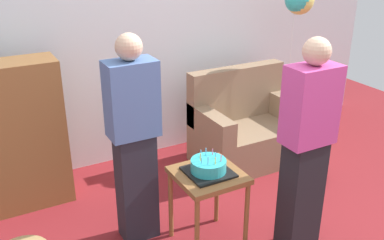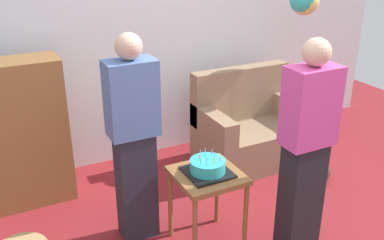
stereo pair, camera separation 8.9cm
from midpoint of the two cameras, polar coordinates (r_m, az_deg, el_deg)
wall_back at (r=4.53m, az=-7.59°, el=11.48°), size 6.00×0.10×2.70m
couch at (r=4.66m, az=6.42°, el=-1.19°), size 1.10×0.70×0.96m
bookshelf at (r=4.03m, az=-22.48°, el=-1.82°), size 0.80×0.36×1.60m
side_table at (r=3.31m, az=1.31°, el=-8.28°), size 0.48×0.48×0.62m
birthday_cake at (r=3.23m, az=1.34°, el=-6.06°), size 0.32×0.32×0.17m
person_blowing_candles at (r=3.28m, az=-8.24°, el=-2.69°), size 0.36×0.22×1.63m
person_holding_cake at (r=3.24m, az=13.65°, el=-3.53°), size 0.36×0.22×1.63m
handbag at (r=4.47m, az=15.10°, el=-6.50°), size 0.28×0.14×0.20m
balloon_bunch at (r=4.64m, az=13.10°, el=14.85°), size 0.30×0.29×1.77m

